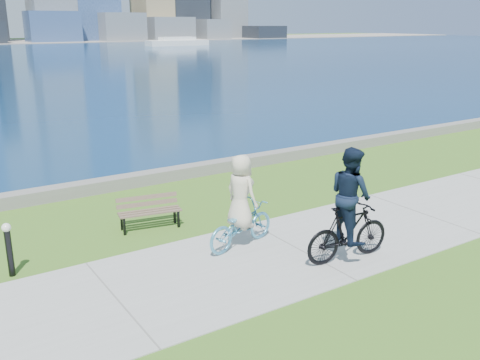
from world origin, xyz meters
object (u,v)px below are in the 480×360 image
at_px(bollard_lamp, 9,246).
at_px(cyclist_man, 349,214).
at_px(cyclist_woman, 241,213).
at_px(park_bench, 149,209).

distance_m(bollard_lamp, cyclist_man, 6.56).
height_order(bollard_lamp, cyclist_woman, cyclist_woman).
relative_size(bollard_lamp, cyclist_woman, 0.53).
xyz_separation_m(bollard_lamp, cyclist_man, (5.83, -2.98, 0.39)).
distance_m(park_bench, cyclist_woman, 2.44).
relative_size(park_bench, bollard_lamp, 1.42).
distance_m(park_bench, bollard_lamp, 3.33).
bearing_deg(park_bench, cyclist_woman, -49.89).
relative_size(cyclist_woman, cyclist_man, 0.86).
height_order(cyclist_woman, cyclist_man, cyclist_man).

